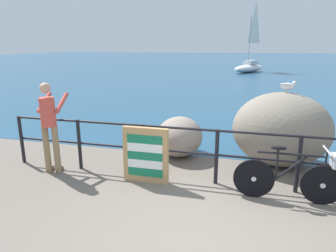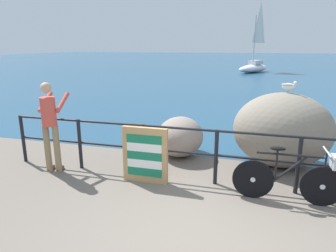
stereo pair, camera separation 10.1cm
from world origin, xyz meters
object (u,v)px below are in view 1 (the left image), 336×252
(breakwater_boulder_left, at_px, (179,136))
(sailboat, at_px, (249,64))
(folded_deckchair_stack, at_px, (146,155))
(person_at_railing, at_px, (49,124))
(seagull, at_px, (288,85))
(breakwater_boulder_main, at_px, (281,130))
(bicycle, at_px, (298,175))

(breakwater_boulder_left, relative_size, sailboat, 0.20)
(folded_deckchair_stack, xyz_separation_m, sailboat, (1.89, 24.09, 0.19))
(person_at_railing, xyz_separation_m, folded_deckchair_stack, (1.92, 0.03, -0.47))
(folded_deckchair_stack, height_order, seagull, seagull)
(seagull, bearing_deg, person_at_railing, -145.36)
(folded_deckchair_stack, distance_m, breakwater_boulder_main, 2.87)
(breakwater_boulder_left, bearing_deg, sailboat, 85.97)
(seagull, height_order, sailboat, sailboat)
(bicycle, distance_m, seagull, 2.02)
(breakwater_boulder_main, bearing_deg, seagull, 35.34)
(bicycle, relative_size, breakwater_boulder_left, 1.40)
(person_at_railing, height_order, breakwater_boulder_main, person_at_railing)
(folded_deckchair_stack, xyz_separation_m, seagull, (2.48, 1.52, 1.15))
(bicycle, bearing_deg, folded_deckchair_stack, 176.90)
(sailboat, bearing_deg, bicycle, 31.36)
(breakwater_boulder_left, distance_m, sailboat, 22.64)
(sailboat, bearing_deg, person_at_railing, 20.76)
(folded_deckchair_stack, bearing_deg, sailboat, 85.52)
(folded_deckchair_stack, relative_size, breakwater_boulder_main, 0.53)
(folded_deckchair_stack, height_order, sailboat, sailboat)
(breakwater_boulder_main, xyz_separation_m, sailboat, (-0.55, 22.60, -0.06))
(person_at_railing, relative_size, breakwater_boulder_main, 0.90)
(folded_deckchair_stack, relative_size, sailboat, 0.17)
(breakwater_boulder_main, bearing_deg, sailboat, 91.40)
(breakwater_boulder_main, relative_size, sailboat, 0.32)
(person_at_railing, bearing_deg, breakwater_boulder_left, -62.71)
(bicycle, xyz_separation_m, breakwater_boulder_left, (-2.27, 1.60, -0.02))
(person_at_railing, relative_size, seagull, 5.20)
(sailboat, bearing_deg, breakwater_boulder_left, 25.71)
(breakwater_boulder_left, xyz_separation_m, seagull, (2.19, 0.01, 1.23))
(breakwater_boulder_left, bearing_deg, folded_deckchair_stack, -101.12)
(sailboat, bearing_deg, seagull, 31.25)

